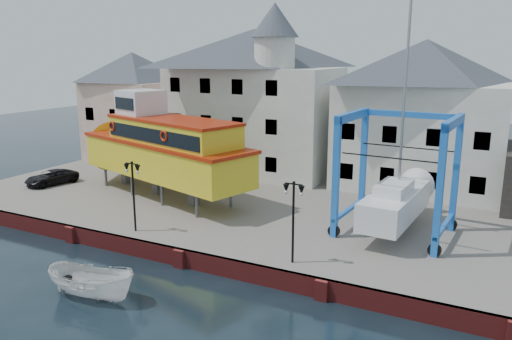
% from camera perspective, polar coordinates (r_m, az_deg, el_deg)
% --- Properties ---
extents(ground, '(140.00, 140.00, 0.00)m').
position_cam_1_polar(ground, '(27.56, -8.65, -10.91)').
color(ground, black).
rests_on(ground, ground).
extents(hardstanding, '(44.00, 22.00, 1.00)m').
position_cam_1_polar(hardstanding, '(36.28, 1.46, -3.93)').
color(hardstanding, '#645E57').
rests_on(hardstanding, ground).
extents(quay_wall, '(44.00, 0.47, 1.00)m').
position_cam_1_polar(quay_wall, '(27.44, -8.55, -9.88)').
color(quay_wall, maroon).
rests_on(quay_wall, ground).
extents(building_pink, '(8.00, 7.00, 10.30)m').
position_cam_1_polar(building_pink, '(50.75, -13.72, 7.13)').
color(building_pink, '#C99B8E').
rests_on(building_pink, hardstanding).
extents(building_white_main, '(14.00, 8.30, 14.00)m').
position_cam_1_polar(building_white_main, '(43.63, -0.08, 8.15)').
color(building_white_main, silver).
rests_on(building_white_main, hardstanding).
extents(building_white_right, '(12.00, 8.00, 11.20)m').
position_cam_1_polar(building_white_right, '(40.01, 18.42, 5.94)').
color(building_white_right, silver).
rests_on(building_white_right, hardstanding).
extents(lamp_post_left, '(1.12, 0.32, 4.20)m').
position_cam_1_polar(lamp_post_left, '(29.48, -13.91, -0.96)').
color(lamp_post_left, black).
rests_on(lamp_post_left, hardstanding).
extents(lamp_post_right, '(1.12, 0.32, 4.20)m').
position_cam_1_polar(lamp_post_right, '(24.31, 4.31, -3.61)').
color(lamp_post_right, black).
rests_on(lamp_post_right, hardstanding).
extents(tour_boat, '(17.80, 8.98, 7.56)m').
position_cam_1_polar(tour_boat, '(37.03, -11.37, 2.64)').
color(tour_boat, '#59595E').
rests_on(tour_boat, hardstanding).
extents(travel_lift, '(6.53, 8.93, 13.29)m').
position_cam_1_polar(travel_lift, '(30.30, 16.07, -2.58)').
color(travel_lift, '#1E6CB6').
rests_on(travel_lift, hardstanding).
extents(van, '(2.76, 4.39, 1.13)m').
position_cam_1_polar(van, '(42.84, -22.33, -0.78)').
color(van, black).
rests_on(van, hardstanding).
extents(motorboat_a, '(4.78, 2.29, 1.78)m').
position_cam_1_polar(motorboat_a, '(25.31, -18.12, -13.73)').
color(motorboat_a, white).
rests_on(motorboat_a, ground).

